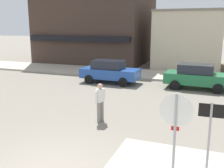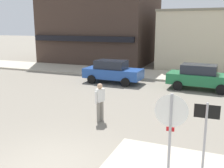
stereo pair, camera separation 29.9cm
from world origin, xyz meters
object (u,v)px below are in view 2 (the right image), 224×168
parked_car_nearest (113,71)px  pedestrian_crossing_near (100,101)px  parked_car_second (200,77)px  one_way_sign (205,133)px  stop_sign (171,124)px

parked_car_nearest → pedestrian_crossing_near: (2.34, -7.20, 0.06)m
parked_car_second → one_way_sign: bearing=-85.8°
stop_sign → parked_car_second: stop_sign is taller
one_way_sign → pedestrian_crossing_near: size_ratio=1.30×
one_way_sign → parked_car_nearest: one_way_sign is taller
parked_car_nearest → pedestrian_crossing_near: 7.57m
parked_car_nearest → stop_sign: bearing=-61.2°
one_way_sign → parked_car_second: (-0.76, 10.40, -0.52)m
one_way_sign → stop_sign: bearing=-164.3°
stop_sign → pedestrian_crossing_near: stop_sign is taller
parked_car_nearest → pedestrian_crossing_near: bearing=-72.0°
parked_car_nearest → pedestrian_crossing_near: pedestrian_crossing_near is taller
parked_car_second → pedestrian_crossing_near: (-3.44, -7.40, 0.06)m
stop_sign → pedestrian_crossing_near: (-3.40, 3.23, -0.65)m
stop_sign → one_way_sign: 0.86m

